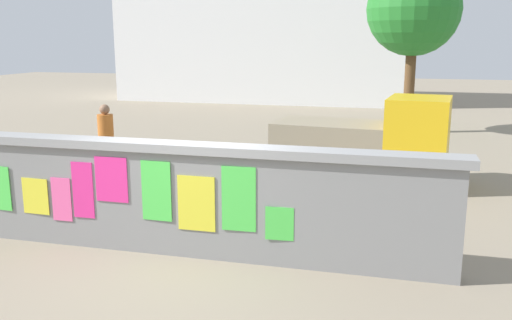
{
  "coord_description": "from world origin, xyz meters",
  "views": [
    {
      "loc": [
        2.88,
        -6.99,
        3.01
      ],
      "look_at": [
        0.67,
        1.49,
        1.09
      ],
      "focal_mm": 38.89,
      "sensor_mm": 36.0,
      "label": 1
    }
  ],
  "objects_px": {
    "auto_rickshaw_truck": "(369,140)",
    "bicycle_near": "(70,193)",
    "person_walking": "(106,133)",
    "motorcycle": "(217,177)",
    "tree_roadside": "(414,10)"
  },
  "relations": [
    {
      "from": "auto_rickshaw_truck",
      "to": "bicycle_near",
      "type": "xyz_separation_m",
      "value": [
        -4.93,
        -3.57,
        -0.54
      ]
    },
    {
      "from": "bicycle_near",
      "to": "person_walking",
      "type": "distance_m",
      "value": 2.7
    },
    {
      "from": "motorcycle",
      "to": "person_walking",
      "type": "relative_size",
      "value": 1.17
    },
    {
      "from": "motorcycle",
      "to": "tree_roadside",
      "type": "bearing_deg",
      "value": 68.66
    },
    {
      "from": "person_walking",
      "to": "motorcycle",
      "type": "bearing_deg",
      "value": -21.29
    },
    {
      "from": "bicycle_near",
      "to": "person_walking",
      "type": "height_order",
      "value": "person_walking"
    },
    {
      "from": "auto_rickshaw_truck",
      "to": "tree_roadside",
      "type": "bearing_deg",
      "value": 82.88
    },
    {
      "from": "auto_rickshaw_truck",
      "to": "tree_roadside",
      "type": "relative_size",
      "value": 0.69
    },
    {
      "from": "person_walking",
      "to": "tree_roadside",
      "type": "xyz_separation_m",
      "value": [
        6.47,
        7.87,
        2.91
      ]
    },
    {
      "from": "auto_rickshaw_truck",
      "to": "person_walking",
      "type": "distance_m",
      "value": 5.71
    },
    {
      "from": "person_walking",
      "to": "tree_roadside",
      "type": "bearing_deg",
      "value": 50.58
    },
    {
      "from": "motorcycle",
      "to": "auto_rickshaw_truck",
      "type": "bearing_deg",
      "value": 39.31
    },
    {
      "from": "bicycle_near",
      "to": "person_walking",
      "type": "bearing_deg",
      "value": 105.14
    },
    {
      "from": "person_walking",
      "to": "tree_roadside",
      "type": "distance_m",
      "value": 10.59
    },
    {
      "from": "auto_rickshaw_truck",
      "to": "person_walking",
      "type": "height_order",
      "value": "auto_rickshaw_truck"
    }
  ]
}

